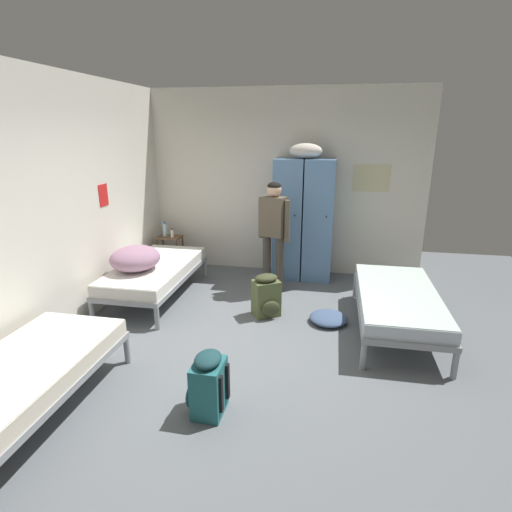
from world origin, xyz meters
TOP-DOWN VIEW (x-y plane):
  - ground_plane at (0.00, 0.00)m, footprint 8.20×8.20m
  - room_backdrop at (-1.16, 1.20)m, footprint 4.39×5.19m
  - locker_bank at (0.36, 2.28)m, footprint 0.90×0.55m
  - shelf_unit at (-1.84, 2.23)m, footprint 0.38×0.30m
  - bed_right at (1.59, 0.68)m, footprint 0.90×1.90m
  - bed_left_front at (-1.59, -1.49)m, footprint 0.90×1.90m
  - bed_left_rear at (-1.59, 1.08)m, footprint 0.90×1.90m
  - bedding_heap at (-1.72, 0.81)m, footprint 0.64×0.69m
  - person_traveler at (-0.01, 1.64)m, footprint 0.47×0.31m
  - water_bottle at (-1.92, 2.25)m, footprint 0.07×0.07m
  - lotion_bottle at (-1.77, 2.19)m, footprint 0.05×0.05m
  - backpack_olive at (0.03, 0.78)m, footprint 0.40×0.41m
  - backpack_teal at (-0.14, -1.13)m, footprint 0.34×0.33m
  - clothes_pile_denim at (0.81, 0.73)m, footprint 0.46×0.48m

SIDE VIEW (x-z plane):
  - ground_plane at x=0.00m, z-range 0.00..0.00m
  - clothes_pile_denim at x=0.81m, z-range 0.00..0.11m
  - backpack_olive at x=0.03m, z-range -0.02..0.53m
  - backpack_teal at x=-0.14m, z-range -0.02..0.53m
  - shelf_unit at x=-1.84m, z-range 0.06..0.63m
  - bed_right at x=1.59m, z-range 0.14..0.63m
  - bed_left_front at x=-1.59m, z-range 0.14..0.63m
  - bed_left_rear at x=-1.59m, z-range 0.14..0.63m
  - lotion_bottle at x=-1.77m, z-range 0.56..0.71m
  - bedding_heap at x=-1.72m, z-range 0.49..0.81m
  - water_bottle at x=-1.92m, z-range 0.56..0.80m
  - person_traveler at x=-0.01m, z-range 0.16..1.74m
  - locker_bank at x=0.36m, z-range -0.07..2.00m
  - room_backdrop at x=-1.16m, z-range 0.00..2.88m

